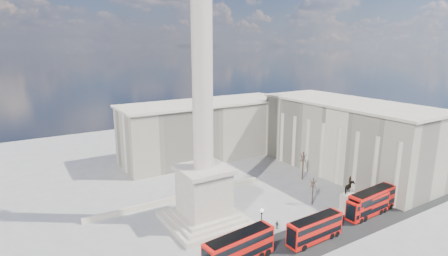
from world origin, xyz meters
name	(u,v)px	position (x,y,z in m)	size (l,w,h in m)	color
ground	(218,233)	(0.00, 0.00, 0.00)	(180.00, 180.00, 0.00)	gray
asphalt_road	(276,252)	(5.00, -10.00, 0.00)	(120.00, 9.00, 0.01)	#252525
nelsons_column	(203,156)	(0.00, 5.00, 12.92)	(14.00, 14.00, 49.85)	#B8AC99
balustrade_wall	(180,198)	(0.00, 16.00, 0.55)	(40.00, 0.60, 1.10)	#C0B59F
building_east	(347,137)	(45.00, 10.00, 9.32)	(19.00, 46.00, 18.60)	beige
building_northeast	(207,129)	(20.00, 40.00, 8.32)	(51.00, 17.00, 16.60)	beige
red_bus_a	(239,248)	(-1.63, -9.26, 2.55)	(12.20, 3.88, 4.86)	red
red_bus_b	(315,229)	(12.72, -10.81, 2.31)	(10.92, 2.81, 4.41)	red
red_bus_c	(368,206)	(28.04, -9.73, 2.24)	(10.62, 2.91, 4.27)	red
red_bus_d	(372,201)	(29.84, -9.38, 2.58)	(12.28, 3.60, 4.92)	red
victorian_lamp	(261,225)	(3.73, -7.62, 4.08)	(0.59, 0.59, 6.92)	black
equestrian_statue	(348,200)	(26.37, -6.43, 2.57)	(3.55, 2.66, 7.52)	#C0B59F
bare_tree_near	(392,176)	(37.47, -8.14, 5.94)	(1.72, 1.72, 7.53)	#332319
bare_tree_mid	(313,183)	(22.72, -0.37, 4.79)	(1.60, 1.60, 6.08)	#332319
bare_tree_far	(303,157)	(30.88, 11.02, 5.93)	(1.84, 1.84, 7.53)	#332319
pedestrian_walking	(325,214)	(20.57, -5.96, 0.80)	(0.59, 0.39, 1.61)	black
pedestrian_standing	(352,206)	(27.74, -6.50, 0.89)	(0.86, 0.67, 1.78)	black
pedestrian_crossing	(277,225)	(9.91, -4.34, 0.78)	(0.91, 0.38, 1.55)	black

